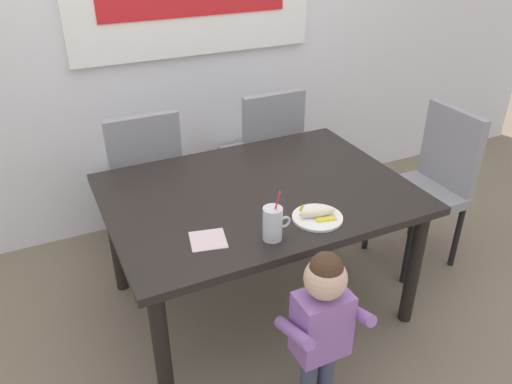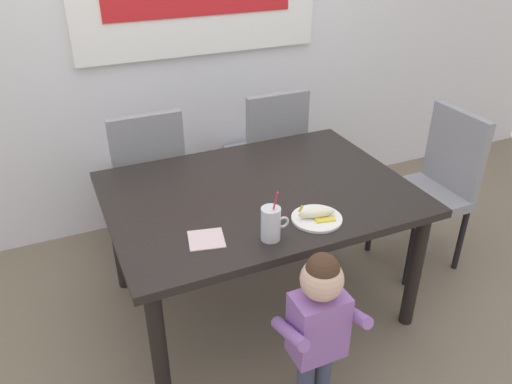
{
  "view_description": "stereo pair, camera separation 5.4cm",
  "coord_description": "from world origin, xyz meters",
  "px_view_note": "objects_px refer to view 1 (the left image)",
  "views": [
    {
      "loc": [
        -0.95,
        -1.96,
        1.95
      ],
      "look_at": [
        -0.07,
        -0.11,
        0.79
      ],
      "focal_mm": 35.25,
      "sensor_mm": 36.0,
      "label": 1
    },
    {
      "loc": [
        -0.9,
        -1.98,
        1.95
      ],
      "look_at": [
        -0.07,
        -0.11,
        0.79
      ],
      "focal_mm": 35.25,
      "sensor_mm": 36.0,
      "label": 2
    }
  ],
  "objects_px": {
    "dining_table": "(258,204)",
    "dining_chair_far": "(431,179)",
    "milk_cup": "(273,225)",
    "snack_plate": "(317,218)",
    "peeled_banana": "(318,213)",
    "toddler_standing": "(322,317)",
    "paper_napkin": "(208,240)",
    "dining_chair_left": "(144,175)",
    "dining_chair_right": "(265,149)"
  },
  "relations": [
    {
      "from": "snack_plate",
      "to": "peeled_banana",
      "type": "xyz_separation_m",
      "value": [
        0.0,
        0.0,
        0.03
      ]
    },
    {
      "from": "milk_cup",
      "to": "paper_napkin",
      "type": "distance_m",
      "value": 0.28
    },
    {
      "from": "toddler_standing",
      "to": "dining_chair_left",
      "type": "bearing_deg",
      "value": 102.74
    },
    {
      "from": "dining_chair_far",
      "to": "peeled_banana",
      "type": "xyz_separation_m",
      "value": [
        -1.01,
        -0.33,
        0.22
      ]
    },
    {
      "from": "dining_chair_far",
      "to": "toddler_standing",
      "type": "bearing_deg",
      "value": -59.71
    },
    {
      "from": "dining_chair_left",
      "to": "toddler_standing",
      "type": "bearing_deg",
      "value": 102.74
    },
    {
      "from": "milk_cup",
      "to": "paper_napkin",
      "type": "height_order",
      "value": "milk_cup"
    },
    {
      "from": "dining_table",
      "to": "snack_plate",
      "type": "bearing_deg",
      "value": -70.52
    },
    {
      "from": "toddler_standing",
      "to": "dining_table",
      "type": "bearing_deg",
      "value": 84.85
    },
    {
      "from": "dining_chair_right",
      "to": "dining_chair_far",
      "type": "xyz_separation_m",
      "value": [
        0.7,
        -0.81,
        0.0
      ]
    },
    {
      "from": "dining_chair_left",
      "to": "paper_napkin",
      "type": "bearing_deg",
      "value": 91.12
    },
    {
      "from": "paper_napkin",
      "to": "snack_plate",
      "type": "bearing_deg",
      "value": -6.11
    },
    {
      "from": "dining_table",
      "to": "peeled_banana",
      "type": "xyz_separation_m",
      "value": [
        0.13,
        -0.35,
        0.11
      ]
    },
    {
      "from": "dining_chair_left",
      "to": "toddler_standing",
      "type": "xyz_separation_m",
      "value": [
        0.34,
        -1.49,
        -0.02
      ]
    },
    {
      "from": "paper_napkin",
      "to": "toddler_standing",
      "type": "bearing_deg",
      "value": -53.29
    },
    {
      "from": "peeled_banana",
      "to": "milk_cup",
      "type": "bearing_deg",
      "value": -168.51
    },
    {
      "from": "dining_table",
      "to": "paper_napkin",
      "type": "xyz_separation_m",
      "value": [
        -0.38,
        -0.3,
        0.09
      ]
    },
    {
      "from": "dining_table",
      "to": "dining_chair_far",
      "type": "relative_size",
      "value": 1.55
    },
    {
      "from": "dining_chair_far",
      "to": "toddler_standing",
      "type": "distance_m",
      "value": 1.39
    },
    {
      "from": "dining_chair_right",
      "to": "paper_napkin",
      "type": "distance_m",
      "value": 1.37
    },
    {
      "from": "dining_chair_far",
      "to": "toddler_standing",
      "type": "relative_size",
      "value": 1.15
    },
    {
      "from": "dining_chair_right",
      "to": "snack_plate",
      "type": "relative_size",
      "value": 4.17
    },
    {
      "from": "dining_table",
      "to": "milk_cup",
      "type": "height_order",
      "value": "milk_cup"
    },
    {
      "from": "milk_cup",
      "to": "peeled_banana",
      "type": "distance_m",
      "value": 0.26
    },
    {
      "from": "dining_chair_far",
      "to": "snack_plate",
      "type": "xyz_separation_m",
      "value": [
        -1.01,
        -0.33,
        0.19
      ]
    },
    {
      "from": "dining_table",
      "to": "toddler_standing",
      "type": "distance_m",
      "value": 0.74
    },
    {
      "from": "toddler_standing",
      "to": "paper_napkin",
      "type": "height_order",
      "value": "toddler_standing"
    },
    {
      "from": "snack_plate",
      "to": "peeled_banana",
      "type": "relative_size",
      "value": 1.31
    },
    {
      "from": "dining_chair_right",
      "to": "dining_chair_far",
      "type": "relative_size",
      "value": 1.0
    },
    {
      "from": "peeled_banana",
      "to": "dining_chair_right",
      "type": "bearing_deg",
      "value": 74.86
    },
    {
      "from": "dining_chair_left",
      "to": "dining_chair_far",
      "type": "xyz_separation_m",
      "value": [
        1.54,
        -0.79,
        0.0
      ]
    },
    {
      "from": "dining_chair_right",
      "to": "paper_napkin",
      "type": "xyz_separation_m",
      "value": [
        -0.82,
        -1.09,
        0.19
      ]
    },
    {
      "from": "dining_chair_right",
      "to": "toddler_standing",
      "type": "bearing_deg",
      "value": 71.72
    },
    {
      "from": "dining_chair_far",
      "to": "snack_plate",
      "type": "distance_m",
      "value": 1.08
    },
    {
      "from": "dining_chair_right",
      "to": "peeled_banana",
      "type": "height_order",
      "value": "dining_chair_right"
    },
    {
      "from": "toddler_standing",
      "to": "paper_napkin",
      "type": "bearing_deg",
      "value": 126.71
    },
    {
      "from": "milk_cup",
      "to": "snack_plate",
      "type": "xyz_separation_m",
      "value": [
        0.25,
        0.05,
        -0.06
      ]
    },
    {
      "from": "peeled_banana",
      "to": "paper_napkin",
      "type": "relative_size",
      "value": 1.17
    },
    {
      "from": "peeled_banana",
      "to": "dining_table",
      "type": "bearing_deg",
      "value": 109.63
    },
    {
      "from": "peeled_banana",
      "to": "paper_napkin",
      "type": "height_order",
      "value": "peeled_banana"
    },
    {
      "from": "milk_cup",
      "to": "paper_napkin",
      "type": "bearing_deg",
      "value": 157.51
    },
    {
      "from": "dining_table",
      "to": "paper_napkin",
      "type": "distance_m",
      "value": 0.49
    },
    {
      "from": "dining_table",
      "to": "dining_chair_right",
      "type": "bearing_deg",
      "value": 61.18
    },
    {
      "from": "toddler_standing",
      "to": "dining_chair_right",
      "type": "bearing_deg",
      "value": 71.72
    },
    {
      "from": "dining_table",
      "to": "peeled_banana",
      "type": "bearing_deg",
      "value": -70.37
    },
    {
      "from": "toddler_standing",
      "to": "snack_plate",
      "type": "xyz_separation_m",
      "value": [
        0.19,
        0.37,
        0.21
      ]
    },
    {
      "from": "milk_cup",
      "to": "toddler_standing",
      "type": "bearing_deg",
      "value": -78.78
    },
    {
      "from": "dining_chair_left",
      "to": "dining_chair_right",
      "type": "relative_size",
      "value": 1.0
    },
    {
      "from": "dining_chair_left",
      "to": "snack_plate",
      "type": "xyz_separation_m",
      "value": [
        0.53,
        -1.12,
        0.19
      ]
    },
    {
      "from": "dining_chair_left",
      "to": "milk_cup",
      "type": "bearing_deg",
      "value": 103.15
    }
  ]
}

